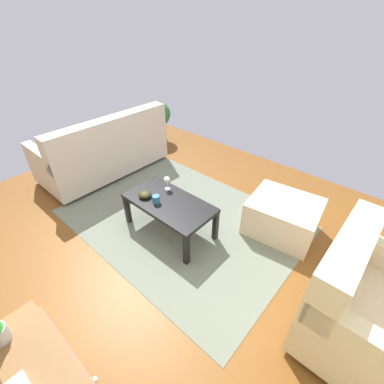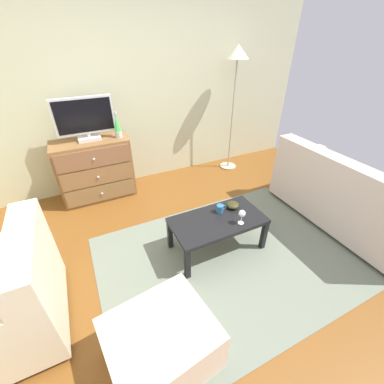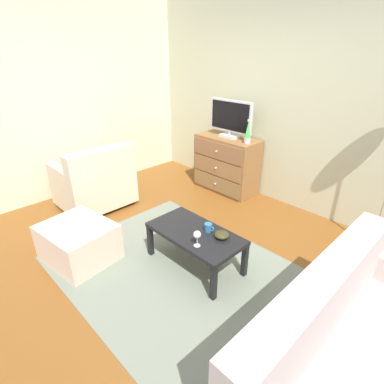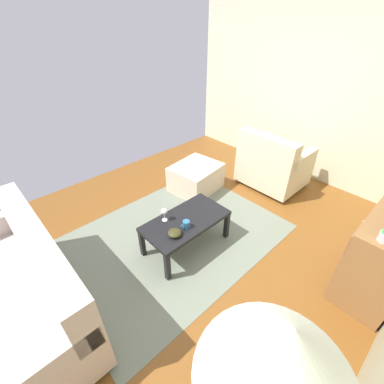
{
  "view_description": "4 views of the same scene",
  "coord_description": "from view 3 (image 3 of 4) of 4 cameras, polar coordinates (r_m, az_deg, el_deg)",
  "views": [
    {
      "loc": [
        -1.46,
        1.48,
        2.06
      ],
      "look_at": [
        -0.16,
        0.02,
        0.68
      ],
      "focal_mm": 24.74,
      "sensor_mm": 36.0,
      "label": 1
    },
    {
      "loc": [
        -0.93,
        -1.66,
        2.03
      ],
      "look_at": [
        -0.08,
        0.09,
        0.75
      ],
      "focal_mm": 23.22,
      "sensor_mm": 36.0,
      "label": 2
    },
    {
      "loc": [
        1.96,
        -1.78,
        2.05
      ],
      "look_at": [
        0.04,
        0.09,
        0.76
      ],
      "focal_mm": 28.46,
      "sensor_mm": 36.0,
      "label": 3
    },
    {
      "loc": [
        1.61,
        1.65,
        2.27
      ],
      "look_at": [
        0.1,
        0.04,
        0.75
      ],
      "focal_mm": 24.23,
      "sensor_mm": 36.0,
      "label": 4
    }
  ],
  "objects": [
    {
      "name": "armchair",
      "position": [
        4.37,
        -17.73,
        1.72
      ],
      "size": [
        0.8,
        0.91,
        0.89
      ],
      "color": "#332319",
      "rests_on": "ground_plane"
    },
    {
      "name": "area_rug",
      "position": [
        3.13,
        -1.84,
        -15.16
      ],
      "size": [
        2.6,
        1.9,
        0.01
      ],
      "primitive_type": "cube",
      "color": "slate",
      "rests_on": "ground_plane"
    },
    {
      "name": "wall_accent_rear",
      "position": [
        4.28,
        18.63,
        15.68
      ],
      "size": [
        5.4,
        0.12,
        2.8
      ],
      "primitive_type": "cube",
      "color": "beige",
      "rests_on": "ground_plane"
    },
    {
      "name": "wall_plain_left",
      "position": [
        4.81,
        -23.05,
        15.98
      ],
      "size": [
        0.12,
        4.42,
        2.8
      ],
      "primitive_type": "cube",
      "color": "beige",
      "rests_on": "ground_plane"
    },
    {
      "name": "couch_large",
      "position": [
        2.28,
        27.98,
        -26.72
      ],
      "size": [
        0.85,
        1.77,
        0.89
      ],
      "color": "#332319",
      "rests_on": "ground_plane"
    },
    {
      "name": "ottoman",
      "position": [
        3.42,
        -20.46,
        -8.81
      ],
      "size": [
        0.77,
        0.69,
        0.4
      ],
      "primitive_type": "cube",
      "rotation": [
        0.0,
        0.0,
        0.13
      ],
      "color": "beige",
      "rests_on": "ground_plane"
    },
    {
      "name": "lava_lamp",
      "position": [
        4.29,
        10.42,
        10.84
      ],
      "size": [
        0.09,
        0.09,
        0.33
      ],
      "color": "#B7B7BC",
      "rests_on": "dresser"
    },
    {
      "name": "mug",
      "position": [
        3.01,
        3.09,
        -6.67
      ],
      "size": [
        0.11,
        0.08,
        0.08
      ],
      "color": "#2A6291",
      "rests_on": "coffee_table"
    },
    {
      "name": "bowl_decorative",
      "position": [
        2.93,
        5.59,
        -7.99
      ],
      "size": [
        0.14,
        0.14,
        0.06
      ],
      "primitive_type": "ellipsoid",
      "color": "#322F14",
      "rests_on": "coffee_table"
    },
    {
      "name": "dresser",
      "position": [
        4.71,
        6.45,
        5.23
      ],
      "size": [
        0.96,
        0.49,
        0.84
      ],
      "color": "brown",
      "rests_on": "ground_plane"
    },
    {
      "name": "ground_plane",
      "position": [
        3.36,
        -1.63,
        -12.39
      ],
      "size": [
        5.4,
        4.42,
        0.05
      ],
      "primitive_type": "cube",
      "color": "brown"
    },
    {
      "name": "coffee_table",
      "position": [
        3.05,
        0.61,
        -8.25
      ],
      "size": [
        0.97,
        0.51,
        0.4
      ],
      "color": "black",
      "rests_on": "ground_plane"
    },
    {
      "name": "tv",
      "position": [
        4.52,
        7.26,
        13.58
      ],
      "size": [
        0.71,
        0.18,
        0.53
      ],
      "color": "silver",
      "rests_on": "dresser"
    },
    {
      "name": "wine_glass",
      "position": [
        2.76,
        0.98,
        -8.07
      ],
      "size": [
        0.07,
        0.07,
        0.16
      ],
      "color": "silver",
      "rests_on": "coffee_table"
    }
  ]
}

